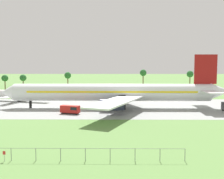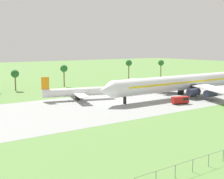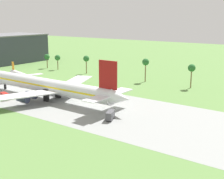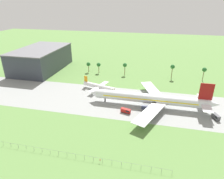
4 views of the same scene
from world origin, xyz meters
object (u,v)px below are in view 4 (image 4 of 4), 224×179
(regional_aircraft, at_px, (99,86))
(baggage_tug, at_px, (126,111))
(jet_airliner, at_px, (152,99))
(no_stopping_sign, at_px, (100,161))
(terminal_building, at_px, (41,59))
(fuel_truck, at_px, (216,117))

(regional_aircraft, distance_m, baggage_tug, 37.87)
(jet_airliner, distance_m, no_stopping_sign, 56.54)
(jet_airliner, relative_size, no_stopping_sign, 47.69)
(regional_aircraft, relative_size, terminal_building, 0.42)
(fuel_truck, xyz_separation_m, terminal_building, (-143.18, 58.57, 8.67))
(jet_airliner, distance_m, fuel_truck, 37.33)
(fuel_truck, xyz_separation_m, no_stopping_sign, (-54.90, -46.40, -0.53))
(regional_aircraft, bearing_deg, baggage_tug, -48.20)
(no_stopping_sign, bearing_deg, regional_aircraft, 106.79)
(fuel_truck, bearing_deg, regional_aircraft, 162.60)
(regional_aircraft, height_order, no_stopping_sign, regional_aircraft)
(jet_airliner, xyz_separation_m, no_stopping_sign, (-18.42, -53.27, -4.43))
(baggage_tug, height_order, fuel_truck, fuel_truck)
(jet_airliner, height_order, terminal_building, terminal_building)
(regional_aircraft, xyz_separation_m, baggage_tug, (25.22, -28.21, -1.55))
(baggage_tug, distance_m, no_stopping_sign, 42.24)
(regional_aircraft, distance_m, no_stopping_sign, 73.40)
(no_stopping_sign, bearing_deg, terminal_building, 130.06)
(regional_aircraft, relative_size, fuel_truck, 4.51)
(regional_aircraft, relative_size, no_stopping_sign, 15.43)
(jet_airliner, bearing_deg, fuel_truck, -10.67)
(regional_aircraft, distance_m, terminal_building, 75.89)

